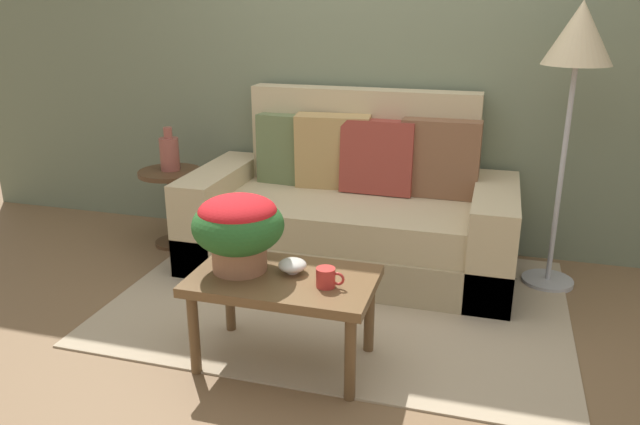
% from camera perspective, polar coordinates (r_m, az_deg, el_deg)
% --- Properties ---
extents(ground_plane, '(14.00, 14.00, 0.00)m').
position_cam_1_polar(ground_plane, '(3.51, 1.50, -8.73)').
color(ground_plane, brown).
extents(wall_back, '(6.40, 0.12, 2.98)m').
position_cam_1_polar(wall_back, '(4.20, 5.74, 16.98)').
color(wall_back, slate).
rests_on(wall_back, ground).
extents(area_rug, '(2.49, 1.77, 0.01)m').
position_cam_1_polar(area_rug, '(3.59, 1.88, -8.00)').
color(area_rug, tan).
rests_on(area_rug, ground).
extents(couch, '(2.01, 0.93, 1.09)m').
position_cam_1_polar(couch, '(3.95, 2.95, -0.03)').
color(couch, tan).
rests_on(couch, ground).
extents(coffee_table, '(0.84, 0.50, 0.44)m').
position_cam_1_polar(coffee_table, '(2.86, -3.38, -6.98)').
color(coffee_table, brown).
rests_on(coffee_table, ground).
extents(side_table, '(0.42, 0.42, 0.53)m').
position_cam_1_polar(side_table, '(4.37, -13.47, 1.68)').
color(side_table, '#4C331E').
rests_on(side_table, ground).
extents(floor_lamp, '(0.37, 0.37, 1.63)m').
position_cam_1_polar(floor_lamp, '(3.69, 22.56, 13.47)').
color(floor_lamp, '#B2B2B7').
rests_on(floor_lamp, ground).
extents(potted_plant, '(0.42, 0.42, 0.36)m').
position_cam_1_polar(potted_plant, '(2.84, -7.52, -1.19)').
color(potted_plant, '#A36B4C').
rests_on(potted_plant, coffee_table).
extents(coffee_mug, '(0.13, 0.09, 0.09)m').
position_cam_1_polar(coffee_mug, '(2.71, 0.59, -5.99)').
color(coffee_mug, red).
rests_on(coffee_mug, coffee_table).
extents(snack_bowl, '(0.13, 0.13, 0.07)m').
position_cam_1_polar(snack_bowl, '(2.85, -2.54, -4.87)').
color(snack_bowl, silver).
rests_on(snack_bowl, coffee_table).
extents(table_vase, '(0.13, 0.13, 0.29)m').
position_cam_1_polar(table_vase, '(4.31, -13.65, 5.35)').
color(table_vase, '#934C42').
rests_on(table_vase, side_table).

